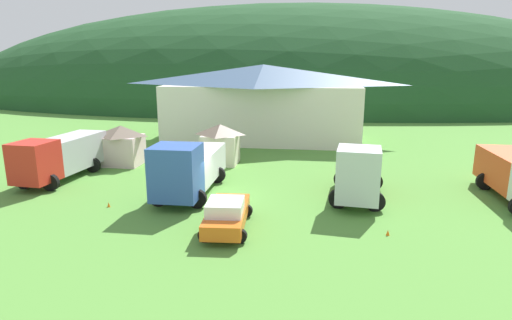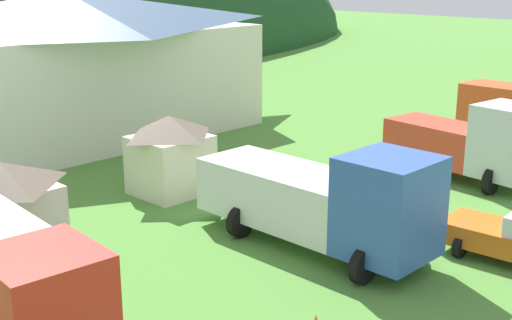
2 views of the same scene
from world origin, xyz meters
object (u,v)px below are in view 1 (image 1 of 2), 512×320
at_px(play_shed_pink, 122,145).
at_px(box_truck_blue, 189,167).
at_px(service_pickup_orange, 227,214).
at_px(traffic_cone_mid_row, 388,235).
at_px(depot_building, 263,101).
at_px(tow_truck_silver, 358,173).
at_px(traffic_cone_near_pickup, 109,207).
at_px(play_shed_cream, 220,143).
at_px(crane_truck_red, 60,155).

xyz_separation_m(play_shed_pink, box_truck_blue, (7.51, -6.73, 0.11)).
relative_size(service_pickup_orange, traffic_cone_mid_row, 9.00).
height_order(depot_building, tow_truck_silver, depot_building).
height_order(depot_building, traffic_cone_near_pickup, depot_building).
bearing_deg(play_shed_pink, tow_truck_silver, -20.16).
relative_size(play_shed_cream, box_truck_blue, 0.38).
height_order(tow_truck_silver, service_pickup_orange, tow_truck_silver).
bearing_deg(traffic_cone_near_pickup, depot_building, 73.94).
height_order(depot_building, box_truck_blue, depot_building).
xyz_separation_m(play_shed_cream, traffic_cone_near_pickup, (-4.17, -11.02, -1.66)).
height_order(traffic_cone_near_pickup, traffic_cone_mid_row, same).
bearing_deg(service_pickup_orange, box_truck_blue, -150.28).
xyz_separation_m(tow_truck_silver, traffic_cone_near_pickup, (-14.25, -3.08, -1.73)).
xyz_separation_m(box_truck_blue, traffic_cone_mid_row, (11.27, -4.88, -1.74)).
bearing_deg(service_pickup_orange, depot_building, 178.72).
relative_size(play_shed_pink, traffic_cone_mid_row, 5.77).
bearing_deg(crane_truck_red, play_shed_cream, 125.60).
relative_size(service_pickup_orange, traffic_cone_near_pickup, 9.01).
xyz_separation_m(play_shed_cream, play_shed_pink, (-7.72, -1.40, -0.03)).
bearing_deg(service_pickup_orange, tow_truck_silver, 124.51).
bearing_deg(play_shed_pink, crane_truck_red, -116.72).
bearing_deg(play_shed_cream, box_truck_blue, -91.48).
xyz_separation_m(box_truck_blue, service_pickup_orange, (3.44, -5.21, -0.92)).
bearing_deg(traffic_cone_near_pickup, play_shed_pink, 110.28).
distance_m(service_pickup_orange, traffic_cone_mid_row, 7.88).
bearing_deg(depot_building, traffic_cone_mid_row, -69.75).
distance_m(box_truck_blue, tow_truck_silver, 10.30).
distance_m(box_truck_blue, traffic_cone_near_pickup, 5.20).
bearing_deg(service_pickup_orange, play_shed_pink, -141.20).
height_order(depot_building, play_shed_pink, depot_building).
height_order(box_truck_blue, tow_truck_silver, box_truck_blue).
distance_m(depot_building, traffic_cone_near_pickup, 23.31).
xyz_separation_m(play_shed_pink, tow_truck_silver, (17.81, -6.54, 0.09)).
relative_size(box_truck_blue, tow_truck_silver, 1.20).
bearing_deg(crane_truck_red, box_truck_blue, 82.79).
xyz_separation_m(service_pickup_orange, traffic_cone_near_pickup, (-7.40, 2.32, -0.83)).
xyz_separation_m(play_shed_cream, box_truck_blue, (-0.21, -8.13, 0.08)).
height_order(box_truck_blue, traffic_cone_near_pickup, box_truck_blue).
height_order(play_shed_cream, play_shed_pink, play_shed_cream).
height_order(tow_truck_silver, traffic_cone_near_pickup, tow_truck_silver).
distance_m(depot_building, tow_truck_silver, 20.68).
bearing_deg(play_shed_pink, play_shed_cream, 10.26).
relative_size(depot_building, service_pickup_orange, 4.20).
bearing_deg(traffic_cone_mid_row, play_shed_pink, 148.27).
height_order(play_shed_cream, traffic_cone_near_pickup, play_shed_cream).
bearing_deg(tow_truck_silver, traffic_cone_near_pickup, -71.03).
height_order(play_shed_pink, box_truck_blue, box_truck_blue).
bearing_deg(box_truck_blue, tow_truck_silver, 91.37).
height_order(play_shed_cream, box_truck_blue, box_truck_blue).
distance_m(box_truck_blue, traffic_cone_mid_row, 12.41).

